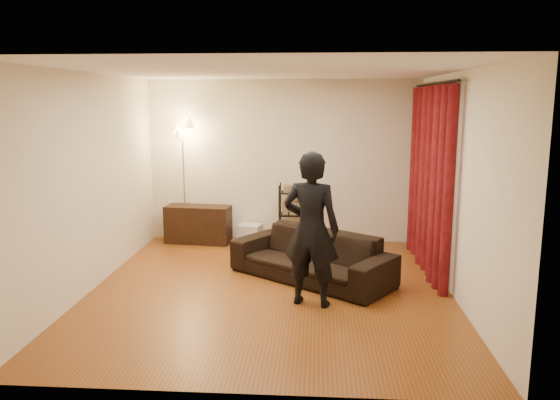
# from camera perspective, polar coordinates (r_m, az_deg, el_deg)

# --- Properties ---
(floor) EXTENTS (5.00, 5.00, 0.00)m
(floor) POSITION_cam_1_polar(r_m,az_deg,el_deg) (7.00, -1.00, -9.33)
(floor) COLOR brown
(floor) RESTS_ON ground
(ceiling) EXTENTS (5.00, 5.00, 0.00)m
(ceiling) POSITION_cam_1_polar(r_m,az_deg,el_deg) (6.60, -1.08, 13.33)
(ceiling) COLOR white
(ceiling) RESTS_ON ground
(wall_back) EXTENTS (5.00, 0.00, 5.00)m
(wall_back) POSITION_cam_1_polar(r_m,az_deg,el_deg) (9.14, 0.33, 4.04)
(wall_back) COLOR beige
(wall_back) RESTS_ON ground
(wall_front) EXTENTS (5.00, 0.00, 5.00)m
(wall_front) POSITION_cam_1_polar(r_m,az_deg,el_deg) (4.23, -4.00, -3.50)
(wall_front) COLOR beige
(wall_front) RESTS_ON ground
(wall_left) EXTENTS (0.00, 5.00, 5.00)m
(wall_left) POSITION_cam_1_polar(r_m,az_deg,el_deg) (7.22, -19.14, 1.76)
(wall_left) COLOR beige
(wall_left) RESTS_ON ground
(wall_right) EXTENTS (0.00, 5.00, 5.00)m
(wall_right) POSITION_cam_1_polar(r_m,az_deg,el_deg) (6.85, 18.07, 1.38)
(wall_right) COLOR beige
(wall_right) RESTS_ON ground
(curtain_rod) EXTENTS (0.04, 2.65, 0.04)m
(curtain_rod) POSITION_cam_1_polar(r_m,az_deg,el_deg) (7.85, 15.87, 11.60)
(curtain_rod) COLOR black
(curtain_rod) RESTS_ON wall_right
(curtain) EXTENTS (0.22, 2.65, 2.55)m
(curtain) POSITION_cam_1_polar(r_m,az_deg,el_deg) (7.92, 15.26, 2.14)
(curtain) COLOR maroon
(curtain) RESTS_ON ground
(sofa) EXTENTS (2.29, 1.99, 0.64)m
(sofa) POSITION_cam_1_polar(r_m,az_deg,el_deg) (7.30, 3.29, -5.86)
(sofa) COLOR black
(sofa) RESTS_ON ground
(person) EXTENTS (0.75, 0.58, 1.80)m
(person) POSITION_cam_1_polar(r_m,az_deg,el_deg) (6.28, 3.27, -3.07)
(person) COLOR black
(person) RESTS_ON ground
(media_cabinet) EXTENTS (1.11, 0.51, 0.63)m
(media_cabinet) POSITION_cam_1_polar(r_m,az_deg,el_deg) (9.24, -8.54, -2.52)
(media_cabinet) COLOR black
(media_cabinet) RESTS_ON ground
(storage_boxes) EXTENTS (0.43, 0.37, 0.31)m
(storage_boxes) POSITION_cam_1_polar(r_m,az_deg,el_deg) (9.21, -3.17, -3.47)
(storage_boxes) COLOR beige
(storage_boxes) RESTS_ON ground
(wire_shelf) EXTENTS (0.51, 0.39, 1.02)m
(wire_shelf) POSITION_cam_1_polar(r_m,az_deg,el_deg) (8.97, 1.45, -1.53)
(wire_shelf) COLOR black
(wire_shelf) RESTS_ON ground
(floor_lamp) EXTENTS (0.38, 0.38, 2.02)m
(floor_lamp) POSITION_cam_1_polar(r_m,az_deg,el_deg) (9.16, -10.01, 1.76)
(floor_lamp) COLOR silver
(floor_lamp) RESTS_ON ground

